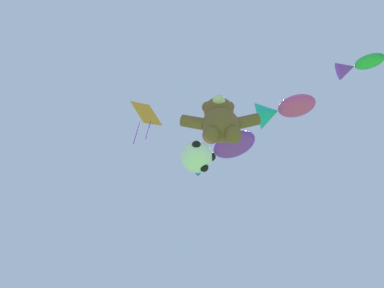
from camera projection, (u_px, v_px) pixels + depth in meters
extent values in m
ellipsoid|color=brown|center=(221.00, 125.00, 10.94)|extent=(0.97, 0.83, 1.18)
sphere|color=brown|center=(219.00, 112.00, 11.71)|extent=(0.81, 0.81, 0.81)
sphere|color=beige|center=(219.00, 101.00, 11.50)|extent=(0.34, 0.34, 0.34)
sphere|color=brown|center=(208.00, 107.00, 12.00)|extent=(0.33, 0.33, 0.33)
cylinder|color=brown|center=(193.00, 122.00, 11.13)|extent=(0.70, 0.31, 0.55)
sphere|color=brown|center=(211.00, 135.00, 10.44)|extent=(0.44, 0.44, 0.44)
sphere|color=brown|center=(229.00, 107.00, 11.99)|extent=(0.33, 0.33, 0.33)
cylinder|color=brown|center=(247.00, 121.00, 11.11)|extent=(0.70, 0.31, 0.55)
sphere|color=brown|center=(233.00, 135.00, 10.44)|extent=(0.44, 0.44, 0.44)
sphere|color=white|center=(197.00, 157.00, 10.04)|extent=(0.76, 0.76, 0.76)
sphere|color=black|center=(211.00, 157.00, 10.03)|extent=(0.21, 0.21, 0.21)
sphere|color=black|center=(193.00, 160.00, 10.37)|extent=(0.21, 0.21, 0.21)
sphere|color=black|center=(196.00, 145.00, 9.83)|extent=(0.21, 0.21, 0.21)
sphere|color=black|center=(204.00, 167.00, 9.84)|extent=(0.21, 0.21, 0.21)
ellipsoid|color=purple|center=(234.00, 144.00, 14.88)|extent=(1.76, 1.44, 0.76)
cone|color=blue|center=(203.00, 157.00, 15.12)|extent=(1.22, 1.36, 1.11)
sphere|color=black|center=(246.00, 136.00, 14.96)|extent=(0.20, 0.20, 0.20)
ellipsoid|color=#E53F9E|center=(297.00, 106.00, 14.52)|extent=(1.44, 1.08, 0.65)
cone|color=#19ADB2|center=(268.00, 114.00, 14.66)|extent=(0.94, 1.11, 0.95)
sphere|color=black|center=(307.00, 101.00, 14.62)|extent=(0.17, 0.17, 0.17)
ellipsoid|color=green|center=(370.00, 61.00, 14.51)|extent=(1.13, 0.79, 0.42)
cone|color=purple|center=(346.00, 69.00, 14.64)|extent=(0.73, 0.76, 0.62)
sphere|color=black|center=(378.00, 57.00, 14.56)|extent=(0.11, 0.11, 0.11)
cube|color=orange|center=(147.00, 114.00, 14.51)|extent=(1.04, 0.94, 1.38)
cylinder|color=purple|center=(137.00, 132.00, 13.35)|extent=(0.03, 0.14, 1.78)
cylinder|color=purple|center=(148.00, 130.00, 13.40)|extent=(0.03, 0.19, 1.61)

